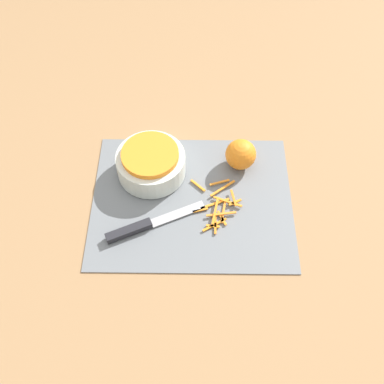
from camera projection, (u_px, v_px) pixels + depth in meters
name	position (u px, v px, depth m)	size (l,w,h in m)	color
ground_plane	(192.00, 201.00, 1.06)	(4.00, 4.00, 0.00)	#9E754C
cutting_board	(192.00, 200.00, 1.06)	(0.47, 0.37, 0.01)	slate
bowl_speckled	(151.00, 163.00, 1.07)	(0.17, 0.17, 0.07)	silver
knife	(139.00, 227.00, 1.00)	(0.22, 0.12, 0.02)	#232328
orange_left	(241.00, 154.00, 1.08)	(0.07, 0.07, 0.07)	orange
peel_pile	(219.00, 206.00, 1.04)	(0.12, 0.15, 0.01)	orange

